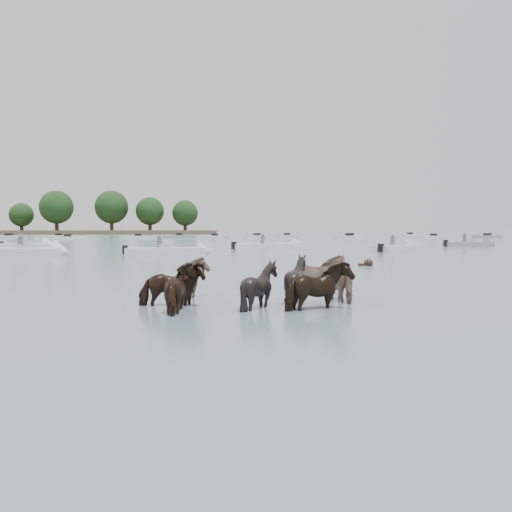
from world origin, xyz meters
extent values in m
plane|color=slate|center=(0.00, 0.00, 0.00)|extent=(400.00, 400.00, 0.00)
imported|color=black|center=(-3.82, 0.06, 0.38)|extent=(1.56, 0.73, 1.31)
imported|color=tan|center=(-3.22, 1.13, 0.40)|extent=(1.41, 1.56, 1.36)
imported|color=black|center=(-0.77, 0.25, 0.44)|extent=(1.64, 1.56, 1.44)
imported|color=tan|center=(0.15, 1.84, 0.41)|extent=(1.66, 0.81, 1.38)
imported|color=black|center=(-3.56, -0.75, 0.39)|extent=(1.50, 1.62, 1.34)
imported|color=black|center=(-1.84, -0.59, 0.40)|extent=(1.37, 1.25, 1.35)
imported|color=black|center=(-0.60, -1.07, 0.40)|extent=(1.77, 1.31, 1.36)
imported|color=#7F6956|center=(0.59, 0.41, 0.39)|extent=(1.60, 1.69, 1.34)
sphere|color=black|center=(5.71, 12.19, 0.12)|extent=(0.44, 0.44, 0.44)
cube|color=black|center=(5.46, 12.19, 0.02)|extent=(0.50, 0.22, 0.18)
cube|color=silver|center=(-13.08, 25.71, 0.20)|extent=(4.98, 2.40, 0.55)
cone|color=silver|center=(-10.73, 25.29, 0.20)|extent=(1.16, 1.73, 1.60)
cube|color=#99ADB7|center=(-13.08, 25.71, 0.55)|extent=(0.98, 1.24, 0.35)
cylinder|color=#595966|center=(-13.48, 25.71, 0.75)|extent=(0.36, 0.36, 0.70)
sphere|color=#595966|center=(-13.48, 25.71, 1.20)|extent=(0.24, 0.24, 0.24)
cube|color=silver|center=(-3.94, 24.62, 0.20)|extent=(5.32, 1.62, 0.55)
cone|color=silver|center=(-1.28, 24.63, 0.20)|extent=(0.90, 1.60, 1.60)
cube|color=#99ADB7|center=(-3.94, 24.62, 0.55)|extent=(0.80, 1.12, 0.35)
cube|color=black|center=(-6.59, 24.61, 0.35)|extent=(0.35, 0.35, 0.60)
cylinder|color=#595966|center=(-4.34, 24.62, 0.75)|extent=(0.36, 0.36, 0.70)
sphere|color=#595966|center=(-4.34, 24.62, 1.20)|extent=(0.24, 0.24, 0.24)
cube|color=silver|center=(4.66, 32.87, 0.20)|extent=(6.34, 3.08, 0.55)
cone|color=silver|center=(7.63, 33.64, 0.20)|extent=(1.27, 1.77, 1.60)
cube|color=#99ADB7|center=(4.66, 32.87, 0.55)|extent=(1.05, 1.28, 0.35)
cube|color=black|center=(1.69, 32.10, 0.35)|extent=(0.43, 0.43, 0.60)
cylinder|color=#595966|center=(4.26, 32.87, 0.75)|extent=(0.36, 0.36, 0.70)
sphere|color=#595966|center=(4.26, 32.87, 1.20)|extent=(0.24, 0.24, 0.24)
cube|color=silver|center=(13.58, 26.53, 0.20)|extent=(4.65, 3.90, 0.55)
cone|color=silver|center=(15.44, 27.83, 0.20)|extent=(1.65, 1.83, 1.60)
cube|color=#99ADB7|center=(13.58, 26.53, 0.55)|extent=(1.30, 1.38, 0.35)
cube|color=black|center=(11.71, 25.24, 0.35)|extent=(0.49, 0.49, 0.60)
cylinder|color=#595966|center=(13.18, 26.53, 0.75)|extent=(0.36, 0.36, 0.70)
sphere|color=#595966|center=(13.18, 26.53, 1.20)|extent=(0.24, 0.24, 0.24)
cube|color=gray|center=(24.72, 35.37, 0.20)|extent=(4.58, 1.95, 0.55)
cone|color=gray|center=(26.95, 35.19, 0.20)|extent=(1.03, 1.67, 1.60)
cube|color=#99ADB7|center=(24.72, 35.37, 0.55)|extent=(0.89, 1.18, 0.35)
cube|color=black|center=(22.50, 35.55, 0.35)|extent=(0.38, 0.38, 0.60)
cylinder|color=#595966|center=(24.32, 35.37, 0.75)|extent=(0.36, 0.36, 0.70)
sphere|color=#595966|center=(24.32, 35.37, 1.20)|extent=(0.24, 0.24, 0.24)
cube|color=silver|center=(-15.80, 36.88, 0.20)|extent=(4.36, 2.12, 0.55)
cone|color=silver|center=(-13.72, 36.61, 0.20)|extent=(1.10, 1.70, 1.60)
cube|color=#99ADB7|center=(-15.80, 36.88, 0.55)|extent=(0.94, 1.21, 0.35)
cube|color=black|center=(-17.88, 37.15, 0.35)|extent=(0.39, 0.39, 0.60)
cylinder|color=#595966|center=(-16.20, 36.88, 0.75)|extent=(0.36, 0.36, 0.70)
sphere|color=#595966|center=(-16.20, 36.88, 1.20)|extent=(0.24, 0.24, 0.24)
cube|color=silver|center=(-29.27, 82.65, 0.22)|extent=(5.95, 3.27, 0.60)
cube|color=black|center=(-29.27, 82.65, 0.60)|extent=(1.27, 1.27, 0.50)
cube|color=silver|center=(-21.41, 82.71, 0.22)|extent=(5.35, 1.89, 0.60)
cube|color=black|center=(-21.41, 82.71, 0.60)|extent=(1.07, 1.07, 0.50)
cube|color=silver|center=(-17.99, 70.61, 0.22)|extent=(5.50, 2.92, 0.60)
cube|color=black|center=(-17.99, 70.61, 0.60)|extent=(1.24, 1.24, 0.50)
cube|color=silver|center=(-8.06, 74.94, 0.22)|extent=(5.69, 2.06, 0.60)
cube|color=black|center=(-8.06, 74.94, 0.60)|extent=(1.10, 1.10, 0.50)
cube|color=gray|center=(-1.49, 82.42, 0.22)|extent=(5.57, 1.72, 0.60)
cube|color=black|center=(-1.49, 82.42, 0.60)|extent=(1.04, 1.04, 0.50)
cube|color=silver|center=(4.12, 76.00, 0.22)|extent=(4.84, 2.67, 0.60)
cube|color=black|center=(4.12, 76.00, 0.60)|extent=(1.23, 1.23, 0.50)
cube|color=silver|center=(11.68, 79.74, 0.22)|extent=(4.51, 2.51, 0.60)
cube|color=black|center=(11.68, 79.74, 0.60)|extent=(1.22, 1.22, 0.50)
cube|color=silver|center=(17.46, 81.82, 0.22)|extent=(4.60, 2.96, 0.60)
cube|color=black|center=(17.46, 81.82, 0.60)|extent=(1.29, 1.29, 0.50)
cube|color=silver|center=(25.78, 72.67, 0.22)|extent=(6.05, 3.77, 0.60)
cube|color=black|center=(25.78, 72.67, 0.60)|extent=(1.32, 1.32, 0.50)
cube|color=silver|center=(28.43, 79.75, 0.22)|extent=(6.14, 2.65, 0.60)
cube|color=black|center=(28.43, 79.75, 0.60)|extent=(1.18, 1.18, 0.50)
cube|color=silver|center=(38.93, 69.59, 0.22)|extent=(5.41, 3.16, 0.60)
cube|color=black|center=(38.93, 69.59, 0.60)|extent=(1.28, 1.28, 0.50)
cube|color=silver|center=(43.92, 88.78, 0.22)|extent=(5.95, 2.24, 0.60)
cube|color=black|center=(43.92, 88.78, 0.60)|extent=(1.12, 1.12, 0.50)
cube|color=gray|center=(50.82, 73.31, 0.22)|extent=(4.94, 1.63, 0.60)
cube|color=black|center=(50.82, 73.31, 0.60)|extent=(1.03, 1.03, 0.50)
cylinder|color=#382619|center=(-43.31, 148.58, 1.48)|extent=(1.00, 1.00, 2.95)
sphere|color=black|center=(-43.31, 148.58, 5.33)|extent=(6.56, 6.56, 6.56)
cylinder|color=#382619|center=(-32.95, 143.32, 2.03)|extent=(1.00, 1.00, 4.07)
sphere|color=black|center=(-32.95, 143.32, 7.35)|extent=(9.04, 9.04, 9.04)
cylinder|color=#382619|center=(-18.71, 146.72, 2.10)|extent=(1.00, 1.00, 4.20)
sphere|color=black|center=(-18.71, 146.72, 7.58)|extent=(9.33, 9.33, 9.33)
cylinder|color=#382619|center=(-8.01, 145.23, 1.78)|extent=(1.00, 1.00, 3.56)
sphere|color=black|center=(-8.01, 145.23, 6.43)|extent=(7.92, 7.92, 7.92)
cylinder|color=#382619|center=(1.90, 145.68, 1.65)|extent=(1.00, 1.00, 3.30)
sphere|color=black|center=(1.90, 145.68, 5.96)|extent=(7.34, 7.34, 7.34)
camera|label=1|loc=(-3.98, -12.86, 1.84)|focal=38.39mm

